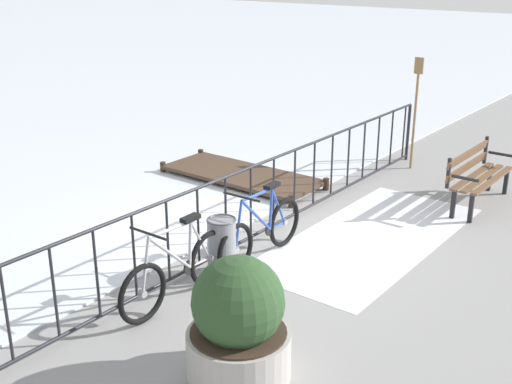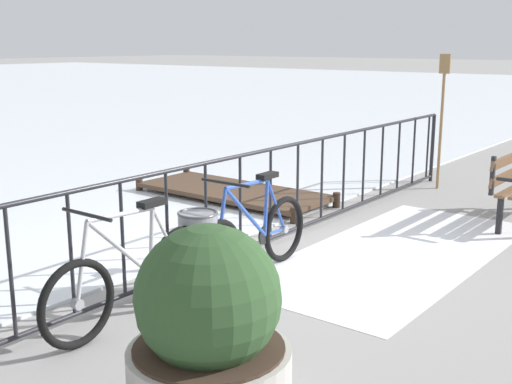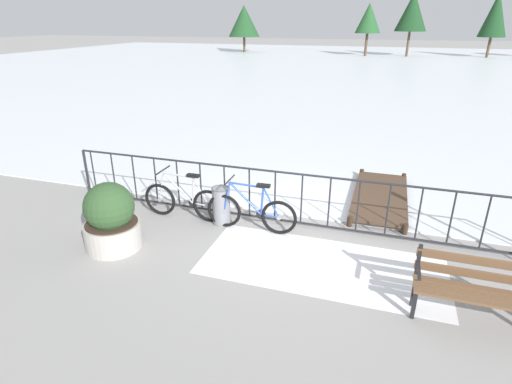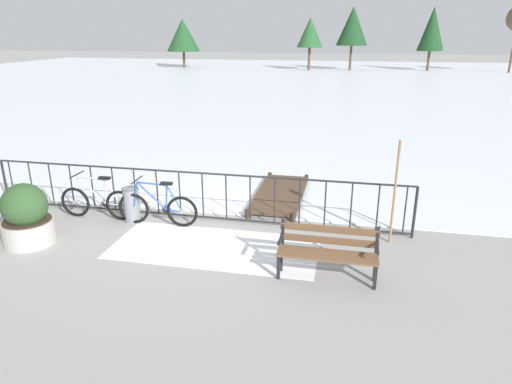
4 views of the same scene
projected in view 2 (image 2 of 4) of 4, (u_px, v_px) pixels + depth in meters
The scene contains 9 objects.
ground_plane at pixel (256, 251), 6.82m from camera, with size 160.00×160.00×0.00m, color gray.
snow_patch at pixel (397, 253), 6.76m from camera, with size 3.83×1.69×0.01m, color white.
railing_fence at pixel (256, 199), 6.69m from camera, with size 9.06×0.06×1.07m.
bicycle_near_railing at pixel (253, 238), 6.03m from camera, with size 1.71×0.52×0.97m.
bicycle_second at pixel (133, 278), 5.00m from camera, with size 1.71×0.52×0.97m.
planter_with_shrub at pixel (209, 335), 3.64m from camera, with size 0.94×0.94×1.17m.
trash_bin at pixel (198, 252), 5.61m from camera, with size 0.35×0.35×0.73m.
oar_upright at pixel (442, 113), 9.51m from camera, with size 0.04×0.16×1.98m.
wooden_dock at pixel (233, 191), 9.05m from camera, with size 1.10×2.85×0.20m.
Camera 2 is at (-5.13, -4.00, 2.14)m, focal length 45.62 mm.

